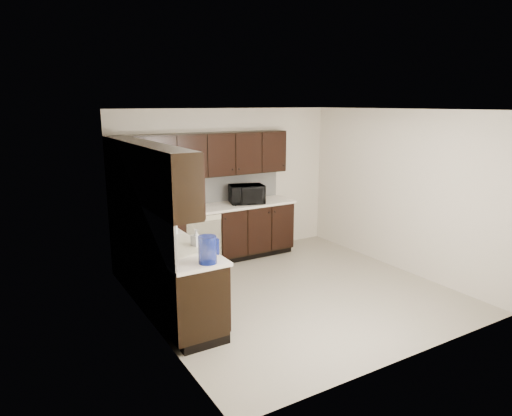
# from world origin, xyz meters

# --- Properties ---
(floor) EXTENTS (4.00, 4.00, 0.00)m
(floor) POSITION_xyz_m (0.00, 0.00, 0.00)
(floor) COLOR #9F9784
(floor) RESTS_ON ground
(ceiling) EXTENTS (4.00, 4.00, 0.00)m
(ceiling) POSITION_xyz_m (0.00, 0.00, 2.50)
(ceiling) COLOR white
(ceiling) RESTS_ON wall_back
(wall_back) EXTENTS (4.00, 0.02, 2.50)m
(wall_back) POSITION_xyz_m (0.00, 2.00, 1.25)
(wall_back) COLOR beige
(wall_back) RESTS_ON floor
(wall_left) EXTENTS (0.02, 4.00, 2.50)m
(wall_left) POSITION_xyz_m (-2.00, 0.00, 1.25)
(wall_left) COLOR beige
(wall_left) RESTS_ON floor
(wall_right) EXTENTS (0.02, 4.00, 2.50)m
(wall_right) POSITION_xyz_m (2.00, 0.00, 1.25)
(wall_right) COLOR beige
(wall_right) RESTS_ON floor
(wall_front) EXTENTS (4.00, 0.02, 2.50)m
(wall_front) POSITION_xyz_m (0.00, -2.00, 1.25)
(wall_front) COLOR beige
(wall_front) RESTS_ON floor
(lower_cabinets) EXTENTS (3.00, 2.80, 0.90)m
(lower_cabinets) POSITION_xyz_m (-1.01, 1.11, 0.41)
(lower_cabinets) COLOR black
(lower_cabinets) RESTS_ON floor
(countertop) EXTENTS (3.03, 2.83, 0.04)m
(countertop) POSITION_xyz_m (-1.01, 1.11, 0.92)
(countertop) COLOR white
(countertop) RESTS_ON lower_cabinets
(backsplash) EXTENTS (3.00, 2.80, 0.48)m
(backsplash) POSITION_xyz_m (-1.22, 1.32, 1.18)
(backsplash) COLOR beige
(backsplash) RESTS_ON countertop
(upper_cabinets) EXTENTS (3.00, 2.80, 0.70)m
(upper_cabinets) POSITION_xyz_m (-1.10, 1.20, 1.77)
(upper_cabinets) COLOR black
(upper_cabinets) RESTS_ON wall_back
(dishwasher) EXTENTS (0.58, 0.04, 0.78)m
(dishwasher) POSITION_xyz_m (-0.70, 1.41, 0.55)
(dishwasher) COLOR beige
(dishwasher) RESTS_ON lower_cabinets
(sink) EXTENTS (0.54, 0.82, 0.42)m
(sink) POSITION_xyz_m (-1.68, -0.01, 0.88)
(sink) COLOR beige
(sink) RESTS_ON countertop
(microwave) EXTENTS (0.64, 0.52, 0.31)m
(microwave) POSITION_xyz_m (0.20, 1.64, 1.10)
(microwave) COLOR black
(microwave) RESTS_ON countertop
(soap_bottle_a) EXTENTS (0.13, 0.13, 0.21)m
(soap_bottle_a) POSITION_xyz_m (-1.49, -0.13, 1.05)
(soap_bottle_a) COLOR gray
(soap_bottle_a) RESTS_ON countertop
(soap_bottle_b) EXTENTS (0.10, 0.10, 0.23)m
(soap_bottle_b) POSITION_xyz_m (-1.79, 0.47, 1.06)
(soap_bottle_b) COLOR gray
(soap_bottle_b) RESTS_ON countertop
(toaster_oven) EXTENTS (0.36, 0.27, 0.22)m
(toaster_oven) POSITION_xyz_m (-1.05, 1.69, 1.05)
(toaster_oven) COLOR silver
(toaster_oven) RESTS_ON countertop
(storage_bin) EXTENTS (0.49, 0.38, 0.18)m
(storage_bin) POSITION_xyz_m (-1.68, 1.30, 1.03)
(storage_bin) COLOR silver
(storage_bin) RESTS_ON countertop
(blue_pitcher) EXTENTS (0.20, 0.20, 0.29)m
(blue_pitcher) POSITION_xyz_m (-1.60, -0.70, 1.09)
(blue_pitcher) COLOR navy
(blue_pitcher) RESTS_ON countertop
(teal_tumbler) EXTENTS (0.11, 0.11, 0.19)m
(teal_tumbler) POSITION_xyz_m (-1.49, 0.74, 1.03)
(teal_tumbler) COLOR #0C7984
(teal_tumbler) RESTS_ON countertop
(paper_towel_roll) EXTENTS (0.16, 0.16, 0.28)m
(paper_towel_roll) POSITION_xyz_m (-1.54, 0.51, 1.08)
(paper_towel_roll) COLOR white
(paper_towel_roll) RESTS_ON countertop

